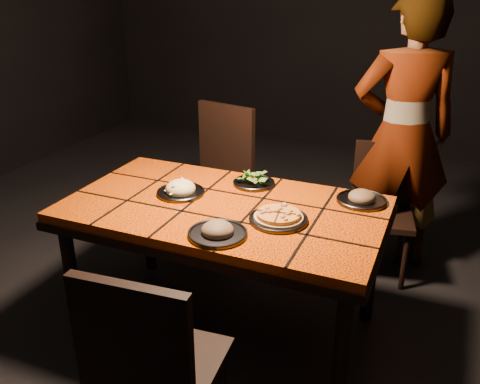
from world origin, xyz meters
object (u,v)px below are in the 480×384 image
at_px(chair_near, 151,364).
at_px(plate_pasta, 181,190).
at_px(diner, 403,136).
at_px(chair_far_left, 217,168).
at_px(plate_pizza, 278,218).
at_px(dining_table, 224,219).
at_px(chair_far_right, 382,201).

bearing_deg(chair_near, plate_pasta, -71.86).
bearing_deg(diner, chair_near, 52.55).
height_order(chair_far_left, plate_pasta, chair_far_left).
xyz_separation_m(chair_near, plate_pasta, (-0.41, 0.97, 0.23)).
bearing_deg(plate_pizza, dining_table, 168.08).
bearing_deg(plate_pasta, chair_far_right, 44.42).
bearing_deg(diner, chair_far_right, 44.68).
bearing_deg(chair_near, diner, -110.93).
height_order(chair_far_left, diner, diner).
bearing_deg(dining_table, chair_far_right, 54.92).
relative_size(chair_near, chair_far_left, 0.94).
distance_m(dining_table, plate_pasta, 0.29).
bearing_deg(diner, dining_table, 35.08).
distance_m(chair_near, diner, 2.15).
xyz_separation_m(chair_near, chair_far_right, (0.53, 1.89, -0.05)).
xyz_separation_m(chair_far_left, diner, (1.19, 0.23, 0.32)).
relative_size(chair_far_left, plate_pasta, 3.94).
height_order(diner, plate_pasta, diner).
relative_size(dining_table, plate_pizza, 5.74).
relative_size(plate_pizza, plate_pasta, 1.10).
relative_size(chair_near, plate_pizza, 3.36).
height_order(plate_pizza, plate_pasta, plate_pasta).
bearing_deg(plate_pizza, chair_far_left, 129.41).
distance_m(chair_near, plate_pasta, 1.08).
distance_m(dining_table, chair_near, 0.96).
bearing_deg(dining_table, plate_pasta, 172.29).
bearing_deg(diner, chair_far_left, -10.13).
distance_m(chair_near, chair_far_left, 1.90).
bearing_deg(chair_near, chair_far_right, -110.31).
relative_size(dining_table, plate_pasta, 6.34).
xyz_separation_m(dining_table, plate_pizza, (0.32, -0.07, 0.10)).
relative_size(chair_far_left, plate_pizza, 3.57).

